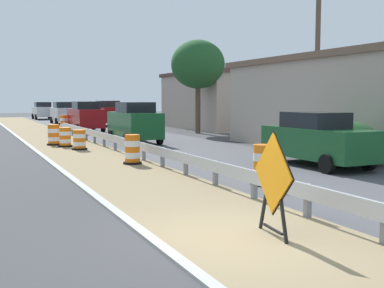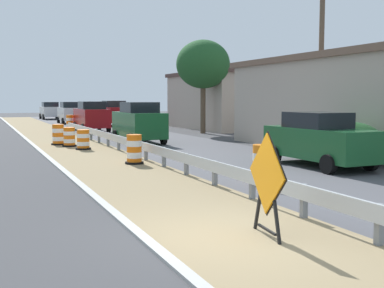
{
  "view_description": "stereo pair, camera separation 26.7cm",
  "coord_description": "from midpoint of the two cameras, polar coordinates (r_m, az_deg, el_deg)",
  "views": [
    {
      "loc": [
        -4.09,
        -7.41,
        2.43
      ],
      "look_at": [
        2.01,
        5.93,
        1.07
      ],
      "focal_mm": 45.89,
      "sensor_mm": 36.0,
      "label": 1
    },
    {
      "loc": [
        -3.85,
        -7.52,
        2.43
      ],
      "look_at": [
        2.01,
        5.93,
        1.07
      ],
      "focal_mm": 45.89,
      "sensor_mm": 36.0,
      "label": 2
    }
  ],
  "objects": [
    {
      "name": "curb_near_edge",
      "position": [
        8.29,
        -4.79,
        -11.74
      ],
      "size": [
        0.2,
        120.0,
        0.11
      ],
      "primitive_type": "cube",
      "color": "#ADADA8",
      "rests_on": "ground"
    },
    {
      "name": "car_distant_b",
      "position": [
        60.32,
        -17.1,
        3.73
      ],
      "size": [
        2.13,
        4.22,
        2.02
      ],
      "rotation": [
        0.0,
        0.0,
        1.58
      ],
      "color": "silver",
      "rests_on": "ground"
    },
    {
      "name": "roadside_shop_far",
      "position": [
        40.1,
        3.56,
        5.1
      ],
      "size": [
        7.11,
        10.97,
        4.55
      ],
      "color": "#AD9E8E",
      "rests_on": "ground"
    },
    {
      "name": "warning_sign_diamond",
      "position": [
        8.73,
        8.53,
        -3.96
      ],
      "size": [
        0.24,
        1.5,
        1.89
      ],
      "rotation": [
        0.0,
        0.0,
        3.01
      ],
      "color": "black",
      "rests_on": "ground"
    },
    {
      "name": "roadside_shop_near",
      "position": [
        24.91,
        21.03,
        4.53
      ],
      "size": [
        8.5,
        15.68,
        4.47
      ],
      "color": "#AD9E8E",
      "rests_on": "ground"
    },
    {
      "name": "bush_roadside",
      "position": [
        18.75,
        17.15,
        0.08
      ],
      "size": [
        2.49,
        2.49,
        1.6
      ],
      "primitive_type": "ellipsoid",
      "color": "#1E4C23",
      "rests_on": "ground"
    },
    {
      "name": "guardrail_median",
      "position": [
        12.85,
        3.99,
        -3.27
      ],
      "size": [
        0.18,
        49.4,
        0.71
      ],
      "color": "silver",
      "rests_on": "ground"
    },
    {
      "name": "car_lead_far_lane",
      "position": [
        27.13,
        -6.98,
        2.49
      ],
      "size": [
        2.03,
        4.61,
        2.24
      ],
      "rotation": [
        0.0,
        0.0,
        1.57
      ],
      "color": "#195128",
      "rests_on": "ground"
    },
    {
      "name": "traffic_barrel_farther",
      "position": [
        26.66,
        -16.05,
        0.93
      ],
      "size": [
        0.74,
        0.74,
        1.08
      ],
      "color": "orange",
      "rests_on": "ground"
    },
    {
      "name": "traffic_barrel_close",
      "position": [
        18.38,
        -7.36,
        -0.78
      ],
      "size": [
        0.69,
        0.69,
        1.1
      ],
      "color": "orange",
      "rests_on": "ground"
    },
    {
      "name": "car_distant_a",
      "position": [
        44.42,
        -9.88,
        3.53
      ],
      "size": [
        2.17,
        4.09,
        2.23
      ],
      "rotation": [
        0.0,
        0.0,
        -1.55
      ],
      "color": "maroon",
      "rests_on": "ground"
    },
    {
      "name": "median_dirt_strip",
      "position": [
        9.07,
        6.61,
        -10.26
      ],
      "size": [
        3.55,
        120.0,
        0.01
      ],
      "primitive_type": "cube",
      "color": "#8E7A56",
      "rests_on": "ground"
    },
    {
      "name": "traffic_barrel_mid",
      "position": [
        23.94,
        -13.26,
        0.36
      ],
      "size": [
        0.73,
        0.73,
        0.95
      ],
      "color": "orange",
      "rests_on": "ground"
    },
    {
      "name": "car_lead_near_lane",
      "position": [
        49.14,
        -14.84,
        3.53
      ],
      "size": [
        2.12,
        4.41,
        2.1
      ],
      "rotation": [
        0.0,
        0.0,
        1.57
      ],
      "color": "silver",
      "rests_on": "ground"
    },
    {
      "name": "car_mid_far_lane",
      "position": [
        56.38,
        -13.03,
        3.72
      ],
      "size": [
        2.23,
        4.56,
        2.0
      ],
      "rotation": [
        0.0,
        0.0,
        -1.54
      ],
      "color": "black",
      "rests_on": "ground"
    },
    {
      "name": "car_trailing_far_lane",
      "position": [
        37.29,
        -12.45,
        3.15
      ],
      "size": [
        2.07,
        4.52,
        2.21
      ],
      "rotation": [
        0.0,
        0.0,
        1.57
      ],
      "color": "maroon",
      "rests_on": "ground"
    },
    {
      "name": "traffic_barrel_farthest",
      "position": [
        39.67,
        -14.86,
        2.37
      ],
      "size": [
        0.7,
        0.7,
        1.14
      ],
      "color": "orange",
      "rests_on": "ground"
    },
    {
      "name": "utility_pole_near",
      "position": [
        23.72,
        14.05,
        10.3
      ],
      "size": [
        0.24,
        1.8,
        8.8
      ],
      "color": "brown",
      "rests_on": "ground"
    },
    {
      "name": "tree_roadside",
      "position": [
        34.4,
        0.47,
        9.21
      ],
      "size": [
        3.73,
        3.73,
        6.48
      ],
      "color": "#4C3D2D",
      "rests_on": "ground"
    },
    {
      "name": "traffic_barrel_far",
      "position": [
        25.59,
        -14.81,
        0.66
      ],
      "size": [
        0.72,
        0.72,
        0.98
      ],
      "color": "orange",
      "rests_on": "ground"
    },
    {
      "name": "traffic_barrel_nearest",
      "position": [
        13.91,
        7.68,
        -2.63
      ],
      "size": [
        0.68,
        0.68,
        1.15
      ],
      "color": "orange",
      "rests_on": "ground"
    },
    {
      "name": "car_trailing_near_lane",
      "position": [
        18.1,
        13.96,
        0.54
      ],
      "size": [
        2.04,
        4.66,
        1.95
      ],
      "rotation": [
        0.0,
        0.0,
        -1.56
      ],
      "color": "#195128",
      "rests_on": "ground"
    },
    {
      "name": "ground_plane",
      "position": [
        8.8,
        3.34,
        -10.75
      ],
      "size": [
        160.0,
        160.0,
        0.0
      ],
      "primitive_type": "plane",
      "color": "#3D3D3F"
    }
  ]
}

